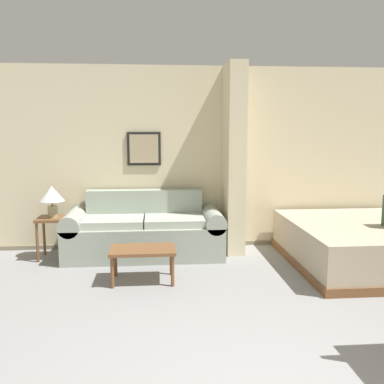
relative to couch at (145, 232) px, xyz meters
name	(u,v)px	position (x,y,z in m)	size (l,w,h in m)	color
wall_back	(212,158)	(0.99, 0.49, 0.97)	(7.75, 0.16, 2.60)	beige
wall_partition_pillar	(234,159)	(1.24, 0.13, 0.97)	(0.24, 0.59, 2.60)	beige
couch	(145,232)	(0.00, 0.00, 0.00)	(2.13, 0.84, 0.87)	#99A393
coffee_table	(143,252)	(0.01, -1.01, 0.01)	(0.73, 0.46, 0.38)	brown
side_table	(53,225)	(-1.21, -0.01, 0.12)	(0.40, 0.40, 0.56)	brown
table_lamp	(52,196)	(-1.21, -0.01, 0.52)	(0.32, 0.32, 0.42)	tan
bed	(366,243)	(2.81, -0.64, -0.05)	(1.89, 2.06, 0.54)	brown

